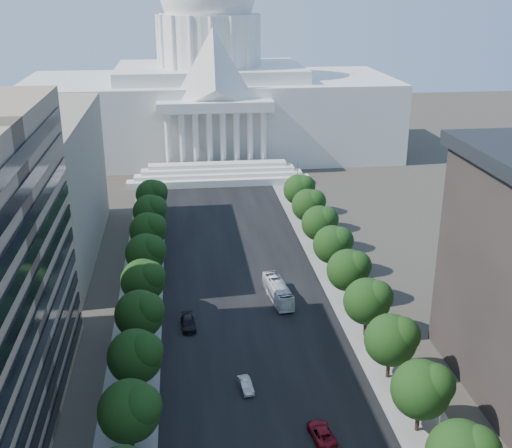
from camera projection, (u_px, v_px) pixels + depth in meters
name	position (u px, v px, depth m)	size (l,w,h in m)	color
road_asphalt	(238.00, 266.00, 130.60)	(30.00, 260.00, 0.01)	black
sidewalk_left	(144.00, 270.00, 128.46)	(8.00, 260.00, 0.02)	gray
sidewalk_right	(329.00, 261.00, 132.75)	(8.00, 260.00, 0.02)	gray
capitol	(210.00, 93.00, 211.81)	(120.00, 56.00, 73.00)	white
tree_l_c	(132.00, 410.00, 75.96)	(7.79, 7.60, 9.97)	#33261C
tree_l_d	(137.00, 355.00, 87.12)	(7.79, 7.60, 9.97)	#33261C
tree_l_e	(141.00, 313.00, 98.28)	(7.79, 7.60, 9.97)	#33261C
tree_l_f	(145.00, 280.00, 109.43)	(7.79, 7.60, 9.97)	#33261C
tree_l_g	(147.00, 252.00, 120.59)	(7.79, 7.60, 9.97)	#33261C
tree_l_h	(149.00, 230.00, 131.75)	(7.79, 7.60, 9.97)	#33261C
tree_l_i	(151.00, 210.00, 142.90)	(7.79, 7.60, 9.97)	#33261C
tree_l_j	(153.00, 194.00, 154.06)	(7.79, 7.60, 9.97)	#33261C
tree_r_c	(424.00, 388.00, 80.03)	(7.79, 7.60, 9.97)	#33261C
tree_r_d	(393.00, 339.00, 91.19)	(7.79, 7.60, 9.97)	#33261C
tree_r_e	(369.00, 300.00, 102.34)	(7.79, 7.60, 9.97)	#33261C
tree_r_f	(350.00, 269.00, 113.50)	(7.79, 7.60, 9.97)	#33261C
tree_r_g	(334.00, 244.00, 124.65)	(7.79, 7.60, 9.97)	#33261C
tree_r_h	(321.00, 222.00, 135.81)	(7.79, 7.60, 9.97)	#33261C
tree_r_i	(310.00, 204.00, 146.97)	(7.79, 7.60, 9.97)	#33261C
tree_r_j	(300.00, 189.00, 158.12)	(7.79, 7.60, 9.97)	#33261C
streetlight_b	(438.00, 395.00, 79.68)	(2.61, 0.44, 9.00)	gray
streetlight_c	(378.00, 303.00, 102.92)	(2.61, 0.44, 9.00)	gray
streetlight_d	(340.00, 244.00, 126.16)	(2.61, 0.44, 9.00)	gray
streetlight_e	(314.00, 204.00, 149.40)	(2.61, 0.44, 9.00)	gray
streetlight_f	(295.00, 174.00, 172.65)	(2.61, 0.44, 9.00)	gray
car_silver	(246.00, 385.00, 90.38)	(1.53, 4.40, 1.45)	#B4B6BC
car_red	(321.00, 433.00, 80.67)	(2.62, 5.68, 1.58)	maroon
car_dark_b	(188.00, 323.00, 106.68)	(2.29, 5.64, 1.64)	black
city_bus	(278.00, 291.00, 115.94)	(2.84, 12.14, 3.38)	silver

